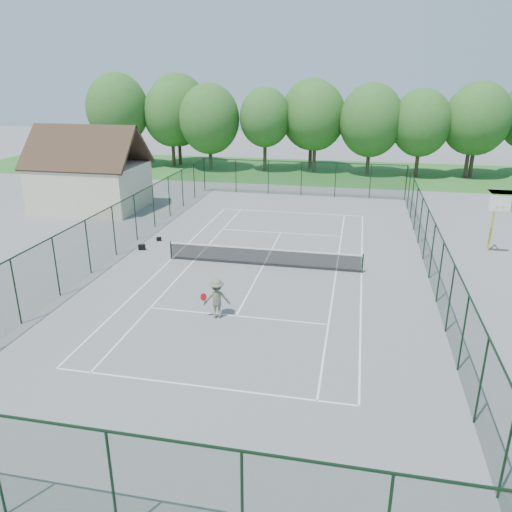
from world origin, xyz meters
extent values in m
plane|color=gray|center=(0.00, 0.00, 0.00)|extent=(140.00, 140.00, 0.00)
cube|color=#2F7129|center=(0.00, 30.00, 0.01)|extent=(80.00, 16.00, 0.01)
cube|color=white|center=(0.00, 11.88, 0.00)|extent=(10.97, 0.08, 0.01)
cube|color=white|center=(0.00, -11.88, 0.00)|extent=(10.97, 0.08, 0.01)
cube|color=white|center=(0.00, 6.40, 0.00)|extent=(8.23, 0.08, 0.01)
cube|color=white|center=(0.00, -6.40, 0.00)|extent=(8.23, 0.08, 0.01)
cube|color=white|center=(5.49, 0.00, 0.00)|extent=(0.08, 23.77, 0.01)
cube|color=white|center=(-5.49, 0.00, 0.00)|extent=(0.08, 23.77, 0.01)
cube|color=white|center=(4.12, 0.00, 0.00)|extent=(0.08, 23.77, 0.01)
cube|color=white|center=(-4.12, 0.00, 0.00)|extent=(0.08, 23.77, 0.01)
cube|color=white|center=(0.00, 0.00, 0.00)|extent=(0.08, 12.80, 0.01)
cylinder|color=black|center=(-5.50, 0.00, 0.55)|extent=(0.08, 0.08, 1.10)
cylinder|color=black|center=(5.50, 0.00, 0.55)|extent=(0.08, 0.08, 1.10)
cube|color=black|center=(0.00, 0.00, 0.50)|extent=(11.00, 0.02, 0.96)
cube|color=white|center=(0.00, 0.00, 1.00)|extent=(11.00, 0.05, 0.07)
cube|color=#15341B|center=(0.00, 18.00, 1.50)|extent=(18.00, 0.02, 3.00)
cube|color=#15341B|center=(0.00, -18.00, 1.50)|extent=(18.00, 0.02, 3.00)
cube|color=#15341B|center=(9.00, 0.00, 1.50)|extent=(0.02, 36.00, 3.00)
cube|color=#15341B|center=(-9.00, 0.00, 1.50)|extent=(0.02, 36.00, 3.00)
cube|color=black|center=(0.00, 18.00, 3.00)|extent=(18.00, 0.05, 0.05)
cube|color=black|center=(0.00, -18.00, 3.00)|extent=(18.00, 0.05, 0.05)
cube|color=black|center=(9.00, 0.00, 3.00)|extent=(0.05, 36.00, 0.05)
cube|color=black|center=(-9.00, 0.00, 3.00)|extent=(0.05, 36.00, 0.05)
cube|color=beige|center=(-16.00, 10.00, 1.75)|extent=(8.00, 6.00, 3.50)
cube|color=#442F20|center=(-16.00, 11.50, 5.00)|extent=(8.60, 3.27, 3.27)
cube|color=#442F20|center=(-16.00, 8.50, 5.00)|extent=(8.60, 3.27, 3.27)
cylinder|color=#493225|center=(-16.50, 30.00, 2.10)|extent=(0.40, 0.40, 4.20)
ellipsoid|color=#376D28|center=(-16.50, 30.00, 6.00)|extent=(6.40, 6.40, 7.40)
cylinder|color=#493225|center=(0.00, 30.00, 2.10)|extent=(0.40, 0.40, 4.20)
ellipsoid|color=#376D28|center=(0.00, 30.00, 6.00)|extent=(6.40, 6.40, 7.40)
cylinder|color=#493225|center=(16.50, 30.00, 2.10)|extent=(0.40, 0.40, 4.20)
ellipsoid|color=#376D28|center=(16.50, 30.00, 6.00)|extent=(6.40, 6.40, 7.40)
cylinder|color=gold|center=(13.07, 5.32, 1.75)|extent=(0.12, 0.12, 3.50)
cube|color=gold|center=(13.07, 4.87, 3.35)|extent=(0.08, 0.90, 0.08)
cube|color=white|center=(13.07, 4.42, 3.20)|extent=(1.20, 0.05, 0.90)
torus|color=#C55A14|center=(13.07, 4.19, 3.05)|extent=(0.48, 0.48, 0.02)
cube|color=black|center=(-7.87, 1.18, 0.17)|extent=(0.46, 0.35, 0.33)
cube|color=black|center=(-7.52, 3.07, 0.12)|extent=(0.37, 0.29, 0.25)
imported|color=#61684B|center=(-0.80, -6.66, 0.91)|extent=(1.31, 0.96, 1.82)
sphere|color=#C3DA2E|center=(0.12, -6.26, 1.09)|extent=(0.07, 0.07, 0.07)
camera|label=1|loc=(4.94, -25.93, 10.20)|focal=35.00mm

